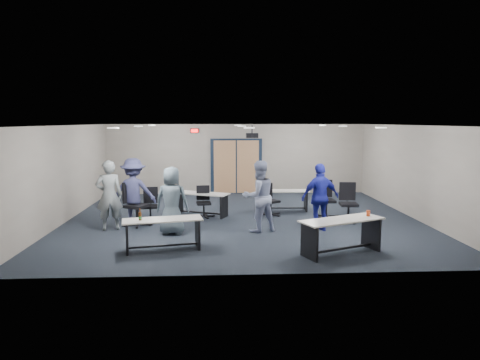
{
  "coord_description": "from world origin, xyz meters",
  "views": [
    {
      "loc": [
        -0.68,
        -12.08,
        2.82
      ],
      "look_at": [
        -0.09,
        -0.3,
        1.19
      ],
      "focal_mm": 32.0,
      "sensor_mm": 36.0,
      "label": 1
    }
  ],
  "objects_px": {
    "chair_back_b": "(204,202)",
    "chair_back_c": "(271,200)",
    "person_navy": "(320,197)",
    "person_gray": "(109,195)",
    "table_front_left": "(162,229)",
    "table_back_left": "(201,200)",
    "table_back_right": "(283,197)",
    "person_plaid": "(172,201)",
    "chair_back_a": "(150,205)",
    "person_back": "(134,192)",
    "chair_back_d": "(326,199)",
    "chair_loose_right": "(349,203)",
    "table_front_right": "(342,230)",
    "person_lightblue": "(259,196)",
    "chair_loose_left": "(137,204)"
  },
  "relations": [
    {
      "from": "chair_loose_left",
      "to": "chair_loose_right",
      "type": "distance_m",
      "value": 5.85
    },
    {
      "from": "table_back_right",
      "to": "person_gray",
      "type": "height_order",
      "value": "person_gray"
    },
    {
      "from": "table_front_left",
      "to": "person_lightblue",
      "type": "xyz_separation_m",
      "value": [
        2.26,
        1.5,
        0.43
      ]
    },
    {
      "from": "table_front_right",
      "to": "person_gray",
      "type": "height_order",
      "value": "person_gray"
    },
    {
      "from": "person_plaid",
      "to": "table_back_right",
      "type": "bearing_deg",
      "value": -133.55
    },
    {
      "from": "table_front_right",
      "to": "chair_back_b",
      "type": "height_order",
      "value": "chair_back_b"
    },
    {
      "from": "person_navy",
      "to": "chair_loose_right",
      "type": "bearing_deg",
      "value": -152.62
    },
    {
      "from": "table_front_left",
      "to": "table_back_left",
      "type": "height_order",
      "value": "table_front_left"
    },
    {
      "from": "chair_loose_left",
      "to": "chair_back_a",
      "type": "bearing_deg",
      "value": -7.02
    },
    {
      "from": "chair_loose_right",
      "to": "person_plaid",
      "type": "relative_size",
      "value": 0.64
    },
    {
      "from": "table_front_left",
      "to": "table_front_right",
      "type": "relative_size",
      "value": 0.92
    },
    {
      "from": "table_front_left",
      "to": "person_gray",
      "type": "height_order",
      "value": "person_gray"
    },
    {
      "from": "table_front_right",
      "to": "person_back",
      "type": "relative_size",
      "value": 1.07
    },
    {
      "from": "person_navy",
      "to": "person_back",
      "type": "distance_m",
      "value": 5.0
    },
    {
      "from": "table_front_right",
      "to": "table_back_left",
      "type": "height_order",
      "value": "table_front_right"
    },
    {
      "from": "table_front_right",
      "to": "chair_loose_right",
      "type": "height_order",
      "value": "chair_loose_right"
    },
    {
      "from": "table_back_left",
      "to": "chair_back_b",
      "type": "bearing_deg",
      "value": -44.27
    },
    {
      "from": "table_front_left",
      "to": "person_gray",
      "type": "bearing_deg",
      "value": 119.84
    },
    {
      "from": "chair_loose_left",
      "to": "table_back_left",
      "type": "bearing_deg",
      "value": -26.55
    },
    {
      "from": "table_back_right",
      "to": "chair_loose_right",
      "type": "distance_m",
      "value": 2.26
    },
    {
      "from": "chair_loose_right",
      "to": "person_navy",
      "type": "relative_size",
      "value": 0.63
    },
    {
      "from": "chair_back_a",
      "to": "chair_loose_right",
      "type": "bearing_deg",
      "value": -6.18
    },
    {
      "from": "person_lightblue",
      "to": "chair_back_a",
      "type": "bearing_deg",
      "value": -44.33
    },
    {
      "from": "table_front_left",
      "to": "table_back_left",
      "type": "xyz_separation_m",
      "value": [
        0.69,
        3.42,
        -0.01
      ]
    },
    {
      "from": "table_front_right",
      "to": "chair_loose_right",
      "type": "relative_size",
      "value": 1.78
    },
    {
      "from": "chair_back_d",
      "to": "person_gray",
      "type": "relative_size",
      "value": 0.59
    },
    {
      "from": "chair_back_b",
      "to": "chair_back_c",
      "type": "xyz_separation_m",
      "value": [
        2.0,
        0.13,
        0.02
      ]
    },
    {
      "from": "person_gray",
      "to": "chair_back_c",
      "type": "bearing_deg",
      "value": -176.07
    },
    {
      "from": "chair_back_d",
      "to": "chair_loose_right",
      "type": "relative_size",
      "value": 0.99
    },
    {
      "from": "chair_back_b",
      "to": "chair_back_a",
      "type": "bearing_deg",
      "value": -168.03
    },
    {
      "from": "table_front_left",
      "to": "chair_back_b",
      "type": "xyz_separation_m",
      "value": [
        0.79,
        3.18,
        -0.02
      ]
    },
    {
      "from": "person_gray",
      "to": "table_front_left",
      "type": "bearing_deg",
      "value": 116.25
    },
    {
      "from": "chair_back_c",
      "to": "person_back",
      "type": "bearing_deg",
      "value": 162.99
    },
    {
      "from": "chair_back_c",
      "to": "table_back_right",
      "type": "bearing_deg",
      "value": 23.9
    },
    {
      "from": "table_front_right",
      "to": "person_navy",
      "type": "height_order",
      "value": "person_navy"
    },
    {
      "from": "chair_loose_left",
      "to": "person_lightblue",
      "type": "relative_size",
      "value": 0.65
    },
    {
      "from": "table_back_left",
      "to": "person_back",
      "type": "xyz_separation_m",
      "value": [
        -1.77,
        -1.05,
        0.44
      ]
    },
    {
      "from": "chair_back_a",
      "to": "chair_back_c",
      "type": "bearing_deg",
      "value": 7.11
    },
    {
      "from": "chair_back_c",
      "to": "table_front_right",
      "type": "bearing_deg",
      "value": -104.92
    },
    {
      "from": "chair_back_b",
      "to": "chair_loose_left",
      "type": "xyz_separation_m",
      "value": [
        -1.77,
        -0.93,
        0.14
      ]
    },
    {
      "from": "table_back_right",
      "to": "person_plaid",
      "type": "relative_size",
      "value": 0.96
    },
    {
      "from": "person_navy",
      "to": "person_gray",
      "type": "bearing_deg",
      "value": -17.36
    },
    {
      "from": "table_back_right",
      "to": "person_back",
      "type": "xyz_separation_m",
      "value": [
        -4.34,
        -1.61,
        0.47
      ]
    },
    {
      "from": "chair_loose_left",
      "to": "chair_back_b",
      "type": "bearing_deg",
      "value": -33.87
    },
    {
      "from": "table_back_left",
      "to": "person_navy",
      "type": "distance_m",
      "value": 3.71
    },
    {
      "from": "person_navy",
      "to": "chair_back_a",
      "type": "bearing_deg",
      "value": -28.36
    },
    {
      "from": "table_front_left",
      "to": "person_lightblue",
      "type": "relative_size",
      "value": 0.98
    },
    {
      "from": "chair_back_a",
      "to": "person_lightblue",
      "type": "height_order",
      "value": "person_lightblue"
    },
    {
      "from": "person_gray",
      "to": "person_navy",
      "type": "xyz_separation_m",
      "value": [
        5.44,
        -0.32,
        -0.04
      ]
    },
    {
      "from": "person_back",
      "to": "chair_loose_right",
      "type": "bearing_deg",
      "value": 179.54
    }
  ]
}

